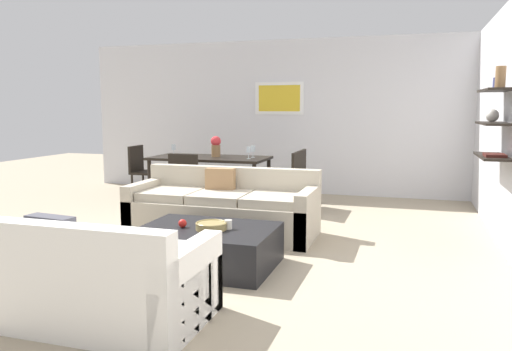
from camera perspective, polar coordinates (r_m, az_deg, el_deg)
The scene contains 18 objects.
ground_plane at distance 5.77m, azimuth -3.95°, elevation -7.52°, with size 18.00×18.00×0.00m, color tan.
back_wall_unit at distance 8.89m, azimuth 6.04°, elevation 6.64°, with size 8.40×0.09×2.70m.
right_wall_shelf_unit at distance 5.88m, azimuth 27.18°, elevation 5.27°, with size 0.34×8.20×2.70m.
sofa_beige at distance 6.04m, azimuth -3.73°, elevation -3.97°, with size 2.22×0.90×0.78m.
loveseat_white at distance 3.83m, azimuth -17.93°, elevation -11.30°, with size 1.58×0.90×0.78m.
coffee_table at distance 4.87m, azimuth -5.59°, elevation -8.12°, with size 1.28×0.95×0.38m.
decorative_bowl at distance 4.73m, azimuth -5.13°, elevation -5.70°, with size 0.30×0.30×0.07m.
candle_jar at distance 4.75m, azimuth -3.17°, elevation -5.58°, with size 0.07×0.07×0.09m, color silver.
apple_on_coffee_table at distance 4.85m, azimuth -8.37°, elevation -5.42°, with size 0.08×0.08×0.08m, color red.
dining_table at distance 7.90m, azimuth -5.29°, elevation 1.62°, with size 1.83×0.90×0.75m.
dining_chair_right_far at distance 7.72m, azimuth 4.42°, elevation 0.18°, with size 0.44×0.44×0.88m.
dining_chair_right_near at distance 7.33m, azimuth 3.72°, elevation -0.22°, with size 0.44×0.44×0.88m.
dining_chair_foot at distance 7.15m, azimuth -7.88°, elevation -0.48°, with size 0.44×0.44×0.88m.
dining_chair_left_far at distance 8.69m, azimuth -12.85°, elevation 0.85°, with size 0.44×0.44×0.88m.
wine_glass_right_near at distance 7.55m, azimuth -0.85°, elevation 2.90°, with size 0.06×0.06×0.18m.
wine_glass_right_far at distance 7.76m, azimuth -0.34°, elevation 3.03°, with size 0.07×0.07×0.19m.
wine_glass_left_far at distance 8.27m, azimuth -9.37°, elevation 3.16°, with size 0.07×0.07×0.18m.
centerpiece_vase at distance 7.90m, azimuth -4.59°, elevation 3.39°, with size 0.16×0.16×0.32m.
Camera 1 is at (2.02, -5.19, 1.52)m, focal length 35.11 mm.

